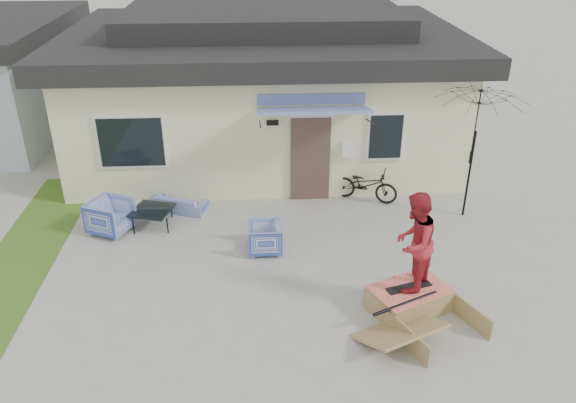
{
  "coord_description": "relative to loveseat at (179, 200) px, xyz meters",
  "views": [
    {
      "loc": [
        -0.31,
        -8.19,
        6.45
      ],
      "look_at": [
        0.3,
        1.8,
        1.3
      ],
      "focal_mm": 35.59,
      "sensor_mm": 36.0,
      "label": 1
    }
  ],
  "objects": [
    {
      "name": "armchair_left",
      "position": [
        -1.39,
        -0.93,
        0.16
      ],
      "size": [
        1.04,
        1.07,
        0.85
      ],
      "primitive_type": "imported",
      "rotation": [
        0.0,
        0.0,
        1.15
      ],
      "color": "#1F3E9C",
      "rests_on": "ground"
    },
    {
      "name": "skate_ramp",
      "position": [
        4.53,
        -4.08,
        -0.04
      ],
      "size": [
        1.95,
        2.17,
        0.44
      ],
      "primitive_type": null,
      "rotation": [
        0.0,
        0.0,
        0.43
      ],
      "color": "olive",
      "rests_on": "ground"
    },
    {
      "name": "grass_strip",
      "position": [
        -3.04,
        -2.02,
        -0.26
      ],
      "size": [
        1.4,
        8.0,
        0.01
      ],
      "primitive_type": "cube",
      "color": "#395F1D",
      "rests_on": "ground"
    },
    {
      "name": "loveseat",
      "position": [
        0.0,
        0.0,
        0.0
      ],
      "size": [
        1.4,
        0.82,
        0.52
      ],
      "primitive_type": "imported",
      "rotation": [
        0.0,
        0.0,
        2.8
      ],
      "color": "#1F3E9C",
      "rests_on": "ground"
    },
    {
      "name": "house",
      "position": [
        2.16,
        3.97,
        1.68
      ],
      "size": [
        10.8,
        8.49,
        4.1
      ],
      "color": "beige",
      "rests_on": "ground"
    },
    {
      "name": "skateboard",
      "position": [
        4.51,
        -4.04,
        0.21
      ],
      "size": [
        0.88,
        0.45,
        0.05
      ],
      "primitive_type": "cube",
      "rotation": [
        0.0,
        0.0,
        0.3
      ],
      "color": "black",
      "rests_on": "skate_ramp"
    },
    {
      "name": "coffee_table",
      "position": [
        -0.52,
        -0.7,
        -0.06
      ],
      "size": [
        1.04,
        1.04,
        0.41
      ],
      "primitive_type": "cube",
      "rotation": [
        0.0,
        0.0,
        -0.29
      ],
      "color": "black",
      "rests_on": "ground"
    },
    {
      "name": "bicycle",
      "position": [
        4.52,
        0.27,
        0.25
      ],
      "size": [
        1.69,
        1.16,
        1.02
      ],
      "primitive_type": "imported",
      "rotation": [
        0.0,
        0.0,
        1.15
      ],
      "color": "black",
      "rests_on": "ground"
    },
    {
      "name": "ground",
      "position": [
        2.16,
        -4.02,
        -0.26
      ],
      "size": [
        90.0,
        90.0,
        0.0
      ],
      "primitive_type": "plane",
      "color": "#9A998D",
      "rests_on": "ground"
    },
    {
      "name": "skater",
      "position": [
        4.51,
        -4.04,
        1.15
      ],
      "size": [
        1.08,
        1.13,
        1.84
      ],
      "primitive_type": "imported",
      "rotation": [
        0.0,
        0.0,
        4.12
      ],
      "color": "#A8232B",
      "rests_on": "skateboard"
    },
    {
      "name": "armchair_right",
      "position": [
        1.99,
        -1.95,
        0.09
      ],
      "size": [
        0.66,
        0.7,
        0.71
      ],
      "primitive_type": "imported",
      "rotation": [
        0.0,
        0.0,
        -1.56
      ],
      "color": "#1F3E9C",
      "rests_on": "ground"
    },
    {
      "name": "patio_umbrella",
      "position": [
        6.7,
        -0.64,
        1.49
      ],
      "size": [
        2.12,
        1.98,
        2.2
      ],
      "color": "black",
      "rests_on": "ground"
    }
  ]
}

